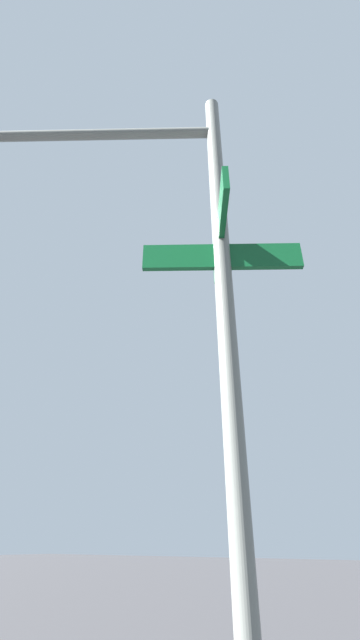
{
  "coord_description": "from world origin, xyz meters",
  "views": [
    {
      "loc": [
        -8.48,
        -4.72,
        1.71
      ],
      "look_at": [
        -7.27,
        -6.44,
        2.91
      ],
      "focal_mm": 21.97,
      "sensor_mm": 36.0,
      "label": 1
    }
  ],
  "objects": [
    {
      "name": "traffic_signal_near",
      "position": [
        -6.53,
        -6.0,
        3.65
      ],
      "size": [
        2.69,
        1.95,
        5.22
      ],
      "color": "slate",
      "rests_on": "ground_plane"
    }
  ]
}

